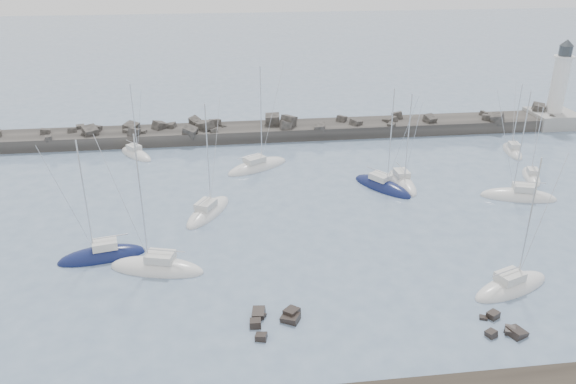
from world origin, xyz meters
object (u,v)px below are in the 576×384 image
object	(u,v)px
sailboat_9	(518,197)
sailboat_13	(136,155)
sailboat_4	(257,167)
sailboat_8	(382,187)
sailboat_3	(208,212)
sailboat_12	(512,152)
sailboat_7	(511,287)
sailboat_6	(402,183)
lighthouse	(554,107)
sailboat_10	(531,177)
sailboat_5	(157,268)
sailboat_2	(102,256)

from	to	relation	value
sailboat_9	sailboat_13	bearing A→B (deg)	156.49
sailboat_4	sailboat_8	bearing A→B (deg)	-29.93
sailboat_3	sailboat_8	xyz separation A→B (m)	(21.33, 4.44, 0.01)
sailboat_9	sailboat_12	distance (m)	16.29
sailboat_3	sailboat_12	size ratio (longest dim) A/B	1.25
sailboat_7	sailboat_3	bearing A→B (deg)	145.32
sailboat_6	lighthouse	bearing A→B (deg)	32.72
lighthouse	sailboat_9	bearing A→B (deg)	-126.60
sailboat_8	sailboat_3	bearing A→B (deg)	-168.25
sailboat_3	sailboat_12	xyz separation A→B (m)	(43.41, 14.30, 0.01)
sailboat_9	sailboat_10	xyz separation A→B (m)	(4.70, 5.62, -0.02)
sailboat_13	sailboat_7	bearing A→B (deg)	-46.14
sailboat_4	sailboat_10	size ratio (longest dim) A/B	1.46
sailboat_6	sailboat_4	bearing A→B (deg)	156.47
sailboat_12	sailboat_6	bearing A→B (deg)	-154.97
sailboat_8	sailboat_6	bearing A→B (deg)	17.14
sailboat_4	sailboat_13	bearing A→B (deg)	157.58
sailboat_8	sailboat_9	bearing A→B (deg)	-17.89
sailboat_3	sailboat_5	size ratio (longest dim) A/B	0.94
sailboat_6	sailboat_7	world-z (taller)	sailboat_7
sailboat_4	sailboat_7	size ratio (longest dim) A/B	1.10
lighthouse	sailboat_5	xyz separation A→B (m)	(-60.80, -37.12, -2.94)
sailboat_4	sailboat_8	world-z (taller)	sailboat_4
sailboat_2	sailboat_13	world-z (taller)	sailboat_2
sailboat_4	sailboat_13	world-z (taller)	sailboat_4
sailboat_2	sailboat_3	size ratio (longest dim) A/B	0.98
sailboat_3	sailboat_6	size ratio (longest dim) A/B	1.06
sailboat_8	sailboat_13	distance (m)	35.13
sailboat_5	sailboat_7	distance (m)	31.94
sailboat_4	sailboat_12	xyz separation A→B (m)	(36.89, 1.34, 0.01)
sailboat_2	sailboat_5	xyz separation A→B (m)	(5.43, -2.88, -0.00)
sailboat_4	sailboat_6	size ratio (longest dim) A/B	1.15
sailboat_6	sailboat_10	world-z (taller)	sailboat_6
sailboat_8	sailboat_12	bearing A→B (deg)	24.08
lighthouse	sailboat_8	size ratio (longest dim) A/B	1.07
lighthouse	sailboat_6	size ratio (longest dim) A/B	1.15
sailboat_8	sailboat_12	distance (m)	24.19
sailboat_5	sailboat_13	bearing A→B (deg)	100.11
sailboat_9	sailboat_13	xyz separation A→B (m)	(-46.79, 20.35, -0.01)
sailboat_2	sailboat_10	bearing A→B (deg)	14.73
lighthouse	sailboat_12	xyz separation A→B (m)	(-12.72, -11.55, -2.94)
sailboat_8	sailboat_12	size ratio (longest dim) A/B	1.27
sailboat_2	sailboat_6	size ratio (longest dim) A/B	1.04
sailboat_3	sailboat_12	world-z (taller)	sailboat_3
sailboat_12	sailboat_3	bearing A→B (deg)	-161.76
lighthouse	sailboat_3	distance (m)	61.87
sailboat_7	sailboat_8	bearing A→B (deg)	102.74
sailboat_2	sailboat_8	size ratio (longest dim) A/B	0.96
lighthouse	sailboat_10	world-z (taller)	lighthouse
sailboat_6	sailboat_13	xyz separation A→B (m)	(-34.35, 14.58, -0.01)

